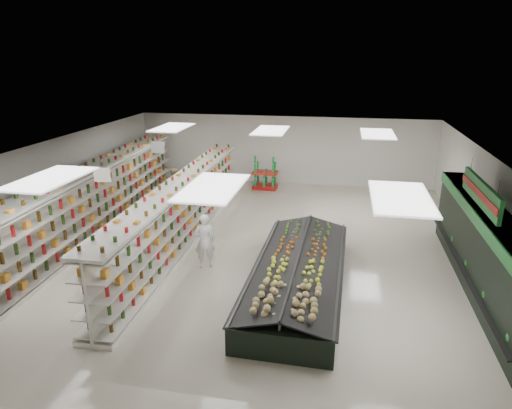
% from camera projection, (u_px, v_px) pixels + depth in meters
% --- Properties ---
extents(floor, '(16.00, 16.00, 0.00)m').
position_uv_depth(floor, '(250.00, 247.00, 14.79)').
color(floor, beige).
rests_on(floor, ground).
extents(ceiling, '(14.00, 16.00, 0.02)m').
position_uv_depth(ceiling, '(250.00, 150.00, 13.79)').
color(ceiling, white).
rests_on(ceiling, wall_back).
extents(wall_back, '(14.00, 0.02, 3.20)m').
position_uv_depth(wall_back, '(284.00, 150.00, 21.75)').
color(wall_back, white).
rests_on(wall_back, floor).
extents(wall_front, '(14.00, 0.02, 3.20)m').
position_uv_depth(wall_front, '(142.00, 360.00, 6.83)').
color(wall_front, white).
rests_on(wall_front, floor).
extents(wall_left, '(0.02, 16.00, 3.20)m').
position_uv_depth(wall_left, '(49.00, 188.00, 15.55)').
color(wall_left, white).
rests_on(wall_left, floor).
extents(wall_right, '(0.02, 16.00, 3.20)m').
position_uv_depth(wall_right, '(489.00, 214.00, 13.03)').
color(wall_right, white).
rests_on(wall_right, floor).
extents(produce_wall_case, '(0.93, 8.00, 2.20)m').
position_uv_depth(produce_wall_case, '(484.00, 245.00, 11.83)').
color(produce_wall_case, black).
rests_on(produce_wall_case, floor).
extents(aisle_sign_near, '(0.52, 0.06, 0.75)m').
position_uv_depth(aisle_sign_near, '(102.00, 175.00, 12.75)').
color(aisle_sign_near, white).
rests_on(aisle_sign_near, ceiling).
extents(aisle_sign_far, '(0.52, 0.06, 0.75)m').
position_uv_depth(aisle_sign_far, '(158.00, 147.00, 16.47)').
color(aisle_sign_far, white).
rests_on(aisle_sign_far, ceiling).
extents(hortifruti_banner, '(0.12, 3.20, 0.95)m').
position_uv_depth(hortifruti_banner, '(481.00, 193.00, 11.44)').
color(hortifruti_banner, '#1D6E2D').
rests_on(hortifruti_banner, ceiling).
extents(gondola_left, '(1.55, 13.30, 2.30)m').
position_uv_depth(gondola_left, '(95.00, 203.00, 15.81)').
color(gondola_left, white).
rests_on(gondola_left, floor).
extents(gondola_center, '(1.11, 12.08, 2.09)m').
position_uv_depth(gondola_center, '(182.00, 214.00, 15.02)').
color(gondola_center, white).
rests_on(gondola_center, floor).
extents(produce_island, '(2.48, 6.52, 0.97)m').
position_uv_depth(produce_island, '(298.00, 273.00, 12.11)').
color(produce_island, black).
rests_on(produce_island, floor).
extents(soda_endcap, '(1.15, 0.80, 1.45)m').
position_uv_depth(soda_endcap, '(265.00, 174.00, 20.99)').
color(soda_endcap, '#A51512').
rests_on(soda_endcap, floor).
extents(shopper_main, '(0.71, 0.61, 1.64)m').
position_uv_depth(shopper_main, '(205.00, 241.00, 13.19)').
color(shopper_main, silver).
rests_on(shopper_main, floor).
extents(shopper_background, '(0.94, 1.03, 1.81)m').
position_uv_depth(shopper_background, '(177.00, 191.00, 17.75)').
color(shopper_background, tan).
rests_on(shopper_background, floor).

